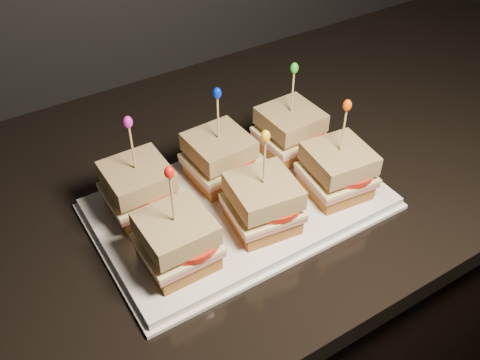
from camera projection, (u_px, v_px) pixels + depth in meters
granite_slab at (99, 227)px, 0.79m from camera, size 2.23×0.68×0.04m
platter at (240, 204)px, 0.79m from camera, size 0.41×0.25×0.02m
platter_rim at (240, 207)px, 0.79m from camera, size 0.42×0.27×0.01m
sandwich_0_bread_bot at (141, 202)px, 0.76m from camera, size 0.08×0.08×0.02m
sandwich_0_ham at (140, 194)px, 0.75m from camera, size 0.09×0.09×0.01m
sandwich_0_cheese at (139, 191)px, 0.75m from camera, size 0.09×0.09×0.01m
sandwich_0_tomato at (148, 186)px, 0.74m from camera, size 0.08×0.08×0.01m
sandwich_0_bread_top at (137, 176)px, 0.73m from camera, size 0.08×0.08×0.03m
sandwich_0_pick at (133, 150)px, 0.70m from camera, size 0.00×0.00×0.09m
sandwich_0_frill at (128, 122)px, 0.67m from camera, size 0.01×0.01×0.02m
sandwich_1_bread_bot at (220, 171)px, 0.81m from camera, size 0.09×0.09×0.02m
sandwich_1_ham at (219, 164)px, 0.80m from camera, size 0.10×0.09×0.01m
sandwich_1_cheese at (219, 160)px, 0.80m from camera, size 0.10×0.09×0.01m
sandwich_1_tomato at (228, 155)px, 0.79m from camera, size 0.08×0.08×0.01m
sandwich_1_bread_top at (219, 146)px, 0.78m from camera, size 0.09×0.09×0.03m
sandwich_1_pick at (218, 121)px, 0.75m from camera, size 0.00×0.00×0.09m
sandwich_1_frill at (217, 93)px, 0.72m from camera, size 0.01×0.01×0.02m
sandwich_2_bread_bot at (289, 144)px, 0.86m from camera, size 0.09×0.09×0.02m
sandwich_2_ham at (289, 137)px, 0.85m from camera, size 0.09×0.09×0.01m
sandwich_2_cheese at (290, 133)px, 0.85m from camera, size 0.10×0.09×0.01m
sandwich_2_tomato at (298, 129)px, 0.85m from camera, size 0.08×0.08×0.01m
sandwich_2_bread_top at (291, 119)px, 0.83m from camera, size 0.09×0.09×0.03m
sandwich_2_pick at (292, 95)px, 0.80m from camera, size 0.00×0.00×0.09m
sandwich_2_frill at (294, 68)px, 0.77m from camera, size 0.01×0.01×0.02m
sandwich_3_bread_bot at (179, 255)px, 0.69m from camera, size 0.08×0.08×0.02m
sandwich_3_ham at (178, 247)px, 0.68m from camera, size 0.09×0.09×0.01m
sandwich_3_cheese at (177, 243)px, 0.67m from camera, size 0.09×0.09×0.01m
sandwich_3_tomato at (188, 238)px, 0.67m from camera, size 0.08×0.08×0.01m
sandwich_3_bread_top at (176, 228)px, 0.65m from camera, size 0.09×0.09×0.03m
sandwich_3_pick at (173, 202)px, 0.63m from camera, size 0.00×0.00×0.09m
sandwich_3_frill at (169, 172)px, 0.60m from camera, size 0.01×0.01×0.02m
sandwich_4_bread_bot at (262, 217)px, 0.74m from camera, size 0.09×0.09×0.02m
sandwich_4_ham at (263, 209)px, 0.73m from camera, size 0.10×0.10×0.01m
sandwich_4_cheese at (263, 205)px, 0.72m from camera, size 0.10×0.10×0.01m
sandwich_4_tomato at (273, 201)px, 0.72m from camera, size 0.08×0.08×0.01m
sandwich_4_bread_top at (263, 191)px, 0.71m from camera, size 0.09×0.09×0.03m
sandwich_4_pick at (264, 165)px, 0.68m from camera, size 0.00×0.00×0.09m
sandwich_4_frill at (265, 136)px, 0.65m from camera, size 0.01×0.01×0.02m
sandwich_5_bread_bot at (335, 185)px, 0.79m from camera, size 0.09×0.09×0.02m
sandwich_5_ham at (336, 177)px, 0.78m from camera, size 0.10×0.10×0.01m
sandwich_5_cheese at (337, 173)px, 0.78m from camera, size 0.10×0.10×0.01m
sandwich_5_tomato at (347, 168)px, 0.77m from camera, size 0.08×0.08×0.01m
sandwich_5_bread_top at (339, 159)px, 0.76m from camera, size 0.09×0.09×0.03m
sandwich_5_pick at (343, 133)px, 0.73m from camera, size 0.00×0.00×0.09m
sandwich_5_frill at (347, 105)px, 0.70m from camera, size 0.01×0.01×0.02m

